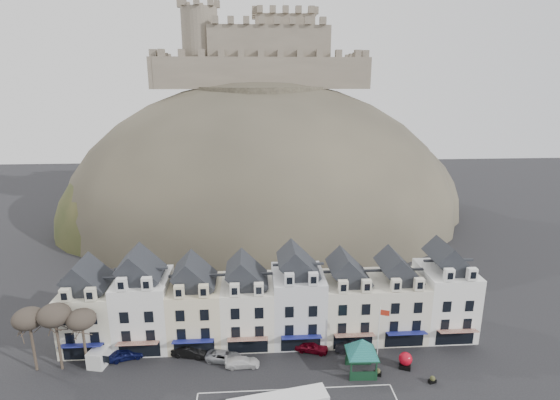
# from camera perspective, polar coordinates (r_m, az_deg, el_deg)

# --- Properties ---
(townhouse_terrace) EXTENTS (54.40, 9.35, 11.80)m
(townhouse_terrace) POSITION_cam_1_polar(r_m,az_deg,el_deg) (60.27, -0.81, -13.02)
(townhouse_terrace) COLOR beige
(townhouse_terrace) RESTS_ON ground
(castle_hill) EXTENTS (100.00, 76.00, 68.00)m
(castle_hill) POSITION_cam_1_polar(r_m,az_deg,el_deg) (111.28, -1.66, -2.33)
(castle_hill) COLOR #363229
(castle_hill) RESTS_ON ground
(castle) EXTENTS (50.20, 22.20, 22.00)m
(castle) POSITION_cam_1_polar(r_m,az_deg,el_deg) (113.12, -2.37, 18.53)
(castle) COLOR #6A5F51
(castle) RESTS_ON ground
(tree_left_far) EXTENTS (3.61, 3.61, 8.24)m
(tree_left_far) POSITION_cam_1_polar(r_m,az_deg,el_deg) (60.73, -30.01, -13.32)
(tree_left_far) COLOR #372D23
(tree_left_far) RESTS_ON ground
(tree_left_mid) EXTENTS (3.78, 3.78, 8.64)m
(tree_left_mid) POSITION_cam_1_polar(r_m,az_deg,el_deg) (59.33, -27.38, -13.26)
(tree_left_mid) COLOR #372D23
(tree_left_mid) RESTS_ON ground
(tree_left_near) EXTENTS (3.43, 3.43, 7.84)m
(tree_left_near) POSITION_cam_1_polar(r_m,az_deg,el_deg) (58.52, -24.53, -14.06)
(tree_left_near) COLOR #372D23
(tree_left_near) RESTS_ON ground
(bus_shelter) EXTENTS (7.21, 7.21, 4.58)m
(bus_shelter) POSITION_cam_1_polar(r_m,az_deg,el_deg) (55.27, 10.65, -18.31)
(bus_shelter) COLOR black
(bus_shelter) RESTS_ON ground
(red_buoy) EXTENTS (1.77, 1.77, 2.01)m
(red_buoy) POSITION_cam_1_polar(r_m,az_deg,el_deg) (58.68, 16.06, -19.44)
(red_buoy) COLOR black
(red_buoy) RESTS_ON ground
(flagpole) EXTENTS (1.10, 0.46, 8.03)m
(flagpole) POSITION_cam_1_polar(r_m,az_deg,el_deg) (56.10, 12.84, -16.63)
(flagpole) COLOR silver
(flagpole) RESTS_ON ground
(white_van) EXTENTS (2.96, 4.94, 2.11)m
(white_van) POSITION_cam_1_polar(r_m,az_deg,el_deg) (61.97, -22.05, -17.95)
(white_van) COLOR silver
(white_van) RESTS_ON ground
(planter_west) EXTENTS (1.05, 0.76, 0.94)m
(planter_west) POSITION_cam_1_polar(r_m,az_deg,el_deg) (56.96, 12.62, -21.08)
(planter_west) COLOR black
(planter_west) RESTS_ON ground
(planter_east) EXTENTS (0.97, 0.64, 0.89)m
(planter_east) POSITION_cam_1_polar(r_m,az_deg,el_deg) (57.53, 19.29, -21.26)
(planter_east) COLOR black
(planter_east) RESTS_ON ground
(car_navy) EXTENTS (4.61, 2.86, 1.47)m
(car_navy) POSITION_cam_1_polar(r_m,az_deg,el_deg) (61.38, -19.48, -18.39)
(car_navy) COLOR #0C103C
(car_navy) RESTS_ON ground
(car_black) EXTENTS (4.69, 2.47, 1.47)m
(car_black) POSITION_cam_1_polar(r_m,az_deg,el_deg) (59.77, -11.72, -18.76)
(car_black) COLOR black
(car_black) RESTS_ON ground
(car_silver) EXTENTS (4.87, 3.20, 1.27)m
(car_silver) POSITION_cam_1_polar(r_m,az_deg,el_deg) (58.33, -7.34, -19.61)
(car_silver) COLOR #9A9DA1
(car_silver) RESTS_ON ground
(car_white) EXTENTS (4.26, 1.84, 1.22)m
(car_white) POSITION_cam_1_polar(r_m,az_deg,el_deg) (57.23, -4.95, -20.33)
(car_white) COLOR silver
(car_white) RESTS_ON ground
(car_maroon) EXTENTS (4.62, 2.95, 1.46)m
(car_maroon) POSITION_cam_1_polar(r_m,az_deg,el_deg) (59.65, 4.13, -18.52)
(car_maroon) COLOR #560411
(car_maroon) RESTS_ON ground
(car_charcoal) EXTENTS (4.53, 2.57, 1.41)m
(car_charcoal) POSITION_cam_1_polar(r_m,az_deg,el_deg) (60.00, 9.41, -18.52)
(car_charcoal) COLOR black
(car_charcoal) RESTS_ON ground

